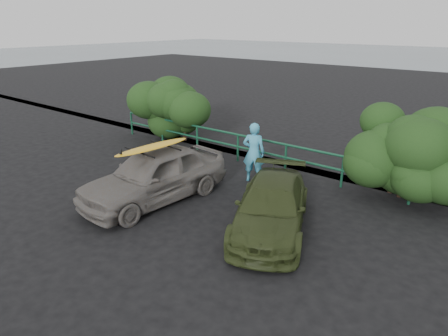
% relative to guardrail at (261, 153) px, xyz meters
% --- Properties ---
extents(ground, '(80.00, 80.00, 0.00)m').
position_rel_guardrail_xyz_m(ground, '(0.00, -5.00, -0.52)').
color(ground, black).
extents(guardrail, '(14.00, 0.08, 1.04)m').
position_rel_guardrail_xyz_m(guardrail, '(0.00, 0.00, 0.00)').
color(guardrail, '#164E33').
rests_on(guardrail, ground).
extents(shrub_left, '(3.20, 2.40, 2.45)m').
position_rel_guardrail_xyz_m(shrub_left, '(-4.80, 0.40, 0.70)').
color(shrub_left, '#204017').
rests_on(shrub_left, ground).
extents(shrub_right, '(3.20, 2.40, 2.40)m').
position_rel_guardrail_xyz_m(shrub_right, '(5.00, 0.50, 0.68)').
color(shrub_right, '#204017').
rests_on(shrub_right, ground).
extents(sedan, '(2.16, 4.60, 1.52)m').
position_rel_guardrail_xyz_m(sedan, '(-0.82, -4.22, 0.24)').
color(sedan, slate).
rests_on(sedan, ground).
extents(olive_vehicle, '(3.23, 4.41, 1.19)m').
position_rel_guardrail_xyz_m(olive_vehicle, '(2.69, -3.60, 0.07)').
color(olive_vehicle, '#313C1A').
rests_on(olive_vehicle, ground).
extents(man, '(0.83, 0.70, 1.92)m').
position_rel_guardrail_xyz_m(man, '(0.55, -1.25, 0.44)').
color(man, '#44A8CD').
rests_on(man, ground).
extents(roof_rack, '(1.41, 1.05, 0.04)m').
position_rel_guardrail_xyz_m(roof_rack, '(-0.82, -4.22, 1.03)').
color(roof_rack, black).
rests_on(roof_rack, sedan).
extents(surfboard, '(0.70, 2.45, 0.07)m').
position_rel_guardrail_xyz_m(surfboard, '(-0.82, -4.22, 1.08)').
color(surfboard, gold).
rests_on(surfboard, roof_rack).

